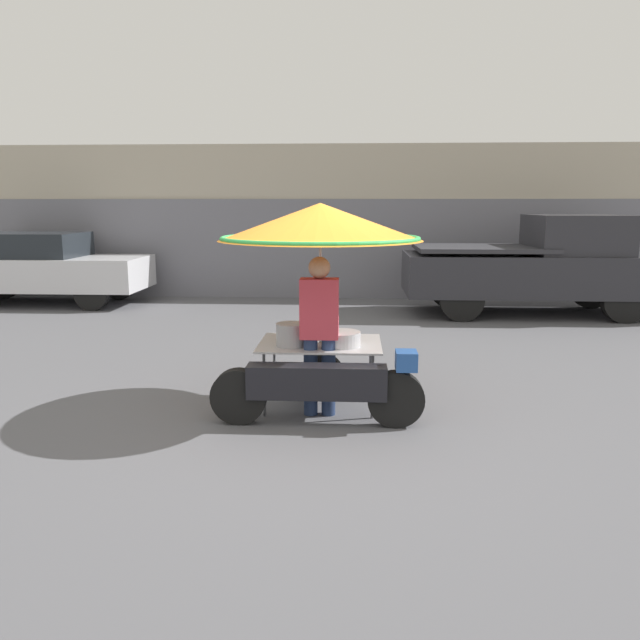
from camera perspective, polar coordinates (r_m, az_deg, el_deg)
ground_plane at (r=6.15m, az=-0.21°, el=-9.48°), size 36.00×36.00×0.00m
shopfront_building at (r=15.09m, az=1.85°, el=8.99°), size 28.00×2.06×3.42m
vendor_motorcycle_cart at (r=6.33m, az=0.02°, el=6.91°), size 2.09×2.09×2.12m
vendor_person at (r=6.18m, az=-0.04°, el=-0.72°), size 0.38×0.22×1.60m
parked_car at (r=14.53m, az=-24.15°, el=4.43°), size 4.29×1.74×1.52m
pickup_truck at (r=12.71m, az=19.36°, el=4.68°), size 4.83×1.90×1.91m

